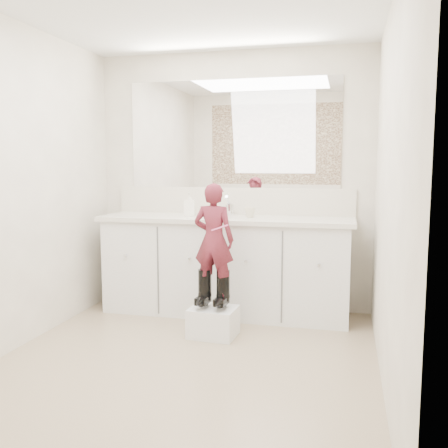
# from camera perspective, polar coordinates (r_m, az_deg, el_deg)

# --- Properties ---
(floor) EXTENTS (3.00, 3.00, 0.00)m
(floor) POSITION_cam_1_polar(r_m,az_deg,el_deg) (3.56, -4.64, -15.67)
(floor) COLOR #8E745D
(floor) RESTS_ON ground
(wall_back) EXTENTS (2.60, 0.00, 2.60)m
(wall_back) POSITION_cam_1_polar(r_m,az_deg,el_deg) (4.74, 0.99, 4.91)
(wall_back) COLOR #C0B5A4
(wall_back) RESTS_ON floor
(wall_front) EXTENTS (2.60, 0.00, 2.60)m
(wall_front) POSITION_cam_1_polar(r_m,az_deg,el_deg) (1.94, -19.19, 1.54)
(wall_front) COLOR #C0B5A4
(wall_front) RESTS_ON floor
(wall_left) EXTENTS (0.00, 3.00, 3.00)m
(wall_left) POSITION_cam_1_polar(r_m,az_deg,el_deg) (3.91, -23.26, 3.91)
(wall_left) COLOR #C0B5A4
(wall_left) RESTS_ON floor
(wall_right) EXTENTS (0.00, 3.00, 3.00)m
(wall_right) POSITION_cam_1_polar(r_m,az_deg,el_deg) (3.13, 18.38, 3.50)
(wall_right) COLOR #C0B5A4
(wall_right) RESTS_ON floor
(vanity_cabinet) EXTENTS (2.20, 0.55, 0.85)m
(vanity_cabinet) POSITION_cam_1_polar(r_m,az_deg,el_deg) (4.56, 0.20, -4.98)
(vanity_cabinet) COLOR silver
(vanity_cabinet) RESTS_ON floor
(countertop) EXTENTS (2.28, 0.58, 0.04)m
(countertop) POSITION_cam_1_polar(r_m,az_deg,el_deg) (4.48, 0.15, 0.56)
(countertop) COLOR beige
(countertop) RESTS_ON vanity_cabinet
(backsplash) EXTENTS (2.28, 0.03, 0.25)m
(backsplash) POSITION_cam_1_polar(r_m,az_deg,el_deg) (4.73, 0.94, 2.67)
(backsplash) COLOR beige
(backsplash) RESTS_ON countertop
(mirror) EXTENTS (2.00, 0.02, 1.00)m
(mirror) POSITION_cam_1_polar(r_m,az_deg,el_deg) (4.73, 0.97, 10.24)
(mirror) COLOR white
(mirror) RESTS_ON wall_back
(dot_panel) EXTENTS (2.00, 0.01, 1.20)m
(dot_panel) POSITION_cam_1_polar(r_m,az_deg,el_deg) (1.96, -19.57, 14.80)
(dot_panel) COLOR #472819
(dot_panel) RESTS_ON wall_front
(faucet) EXTENTS (0.08, 0.08, 0.10)m
(faucet) POSITION_cam_1_polar(r_m,az_deg,el_deg) (4.63, 0.64, 1.64)
(faucet) COLOR silver
(faucet) RESTS_ON countertop
(cup) EXTENTS (0.13, 0.13, 0.09)m
(cup) POSITION_cam_1_polar(r_m,az_deg,el_deg) (4.44, 3.00, 1.36)
(cup) COLOR beige
(cup) RESTS_ON countertop
(soap_bottle) EXTENTS (0.11, 0.12, 0.22)m
(soap_bottle) POSITION_cam_1_polar(r_m,az_deg,el_deg) (4.58, -3.96, 2.30)
(soap_bottle) COLOR white
(soap_bottle) RESTS_ON countertop
(step_stool) EXTENTS (0.38, 0.33, 0.23)m
(step_stool) POSITION_cam_1_polar(r_m,az_deg,el_deg) (4.04, -1.23, -11.12)
(step_stool) COLOR silver
(step_stool) RESTS_ON floor
(boot_left) EXTENTS (0.12, 0.21, 0.30)m
(boot_left) POSITION_cam_1_polar(r_m,az_deg,el_deg) (4.00, -2.21, -7.33)
(boot_left) COLOR black
(boot_left) RESTS_ON step_stool
(boot_right) EXTENTS (0.12, 0.21, 0.30)m
(boot_right) POSITION_cam_1_polar(r_m,az_deg,el_deg) (3.97, -0.11, -7.47)
(boot_right) COLOR black
(boot_right) RESTS_ON step_stool
(toddler) EXTENTS (0.34, 0.23, 0.89)m
(toddler) POSITION_cam_1_polar(r_m,az_deg,el_deg) (3.90, -1.18, -1.80)
(toddler) COLOR #952D40
(toddler) RESTS_ON step_stool
(toothbrush) EXTENTS (0.14, 0.02, 0.06)m
(toothbrush) POSITION_cam_1_polar(r_m,az_deg,el_deg) (3.80, -0.48, -0.43)
(toothbrush) COLOR pink
(toothbrush) RESTS_ON toddler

